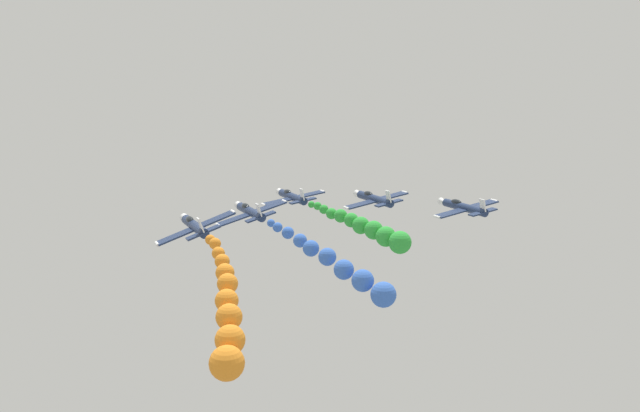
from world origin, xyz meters
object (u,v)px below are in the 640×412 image
(airplane_left_inner, at_px, (250,211))
(airplane_left_outer, at_px, (194,226))
(airplane_lead, at_px, (292,197))
(airplane_right_inner, at_px, (374,199))
(airplane_right_outer, at_px, (464,207))

(airplane_left_inner, bearing_deg, airplane_left_outer, -139.94)
(airplane_lead, relative_size, airplane_right_inner, 1.00)
(airplane_right_inner, xyz_separation_m, airplane_right_outer, (9.46, -7.71, -0.62))
(airplane_right_outer, bearing_deg, airplane_left_outer, -179.75)
(airplane_left_inner, height_order, airplane_right_outer, airplane_left_inner)
(airplane_left_inner, bearing_deg, airplane_right_outer, -14.98)
(airplane_left_inner, distance_m, airplane_right_outer, 28.47)
(airplane_lead, height_order, airplane_right_inner, airplane_right_inner)
(airplane_lead, height_order, airplane_right_outer, airplane_lead)
(airplane_lead, bearing_deg, airplane_right_inner, -43.87)
(airplane_lead, distance_m, airplane_left_outer, 24.42)
(airplane_right_inner, relative_size, airplane_right_outer, 1.00)
(airplane_left_inner, xyz_separation_m, airplane_right_inner, (18.04, 0.35, 0.47))
(airplane_lead, xyz_separation_m, airplane_left_inner, (-9.13, -8.91, -0.08))
(airplane_right_inner, relative_size, airplane_left_outer, 1.00)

